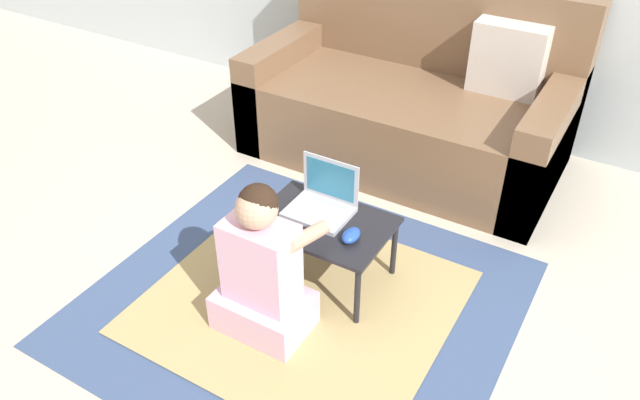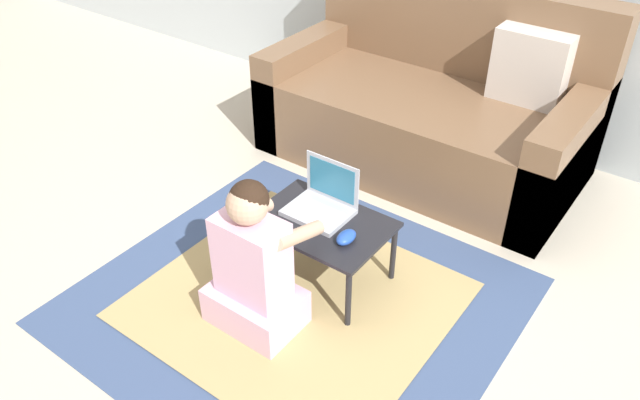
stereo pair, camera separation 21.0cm
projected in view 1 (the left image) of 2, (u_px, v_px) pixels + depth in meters
The scene contains 7 objects.
ground_plane at pixel (293, 284), 2.67m from camera, with size 16.00×16.00×0.00m, color beige.
area_rug at pixel (301, 302), 2.57m from camera, with size 1.65×1.52×0.01m.
couch at pixel (412, 103), 3.39m from camera, with size 1.66×0.88×0.92m.
laptop_desk at pixel (323, 228), 2.55m from camera, with size 0.55×0.38×0.30m.
laptop at pixel (321, 204), 2.57m from camera, with size 0.26×0.20×0.21m.
computer_mouse at pixel (351, 235), 2.42m from camera, with size 0.06×0.10×0.04m.
person_seated at pixel (262, 272), 2.31m from camera, with size 0.36×0.38×0.66m.
Camera 1 is at (1.10, -1.64, 1.84)m, focal length 35.00 mm.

